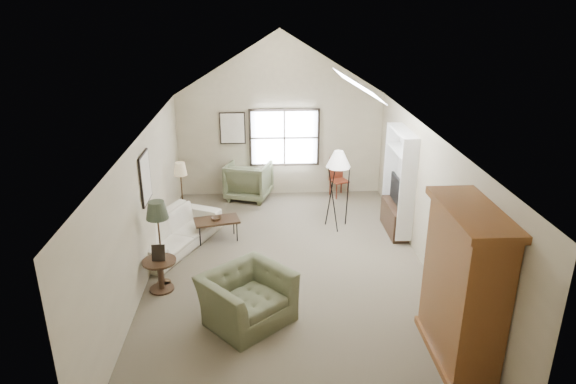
{
  "coord_description": "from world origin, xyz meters",
  "views": [
    {
      "loc": [
        -0.45,
        -8.15,
        4.69
      ],
      "look_at": [
        0.0,
        0.4,
        1.4
      ],
      "focal_mm": 32.0,
      "sensor_mm": 36.0,
      "label": 1
    }
  ],
  "objects_px": {
    "sofa": "(175,232)",
    "side_chair": "(339,177)",
    "coffee_table": "(217,230)",
    "side_table": "(161,275)",
    "armchair_near": "(247,298)",
    "armchair_far": "(249,180)",
    "armoire": "(464,286)"
  },
  "relations": [
    {
      "from": "armoire",
      "to": "sofa",
      "type": "bearing_deg",
      "value": 141.23
    },
    {
      "from": "side_chair",
      "to": "armchair_far",
      "type": "bearing_deg",
      "value": 158.45
    },
    {
      "from": "sofa",
      "to": "coffee_table",
      "type": "distance_m",
      "value": 0.86
    },
    {
      "from": "armoire",
      "to": "armchair_near",
      "type": "height_order",
      "value": "armoire"
    },
    {
      "from": "side_table",
      "to": "armoire",
      "type": "bearing_deg",
      "value": -23.65
    },
    {
      "from": "armchair_far",
      "to": "side_table",
      "type": "distance_m",
      "value": 4.42
    },
    {
      "from": "armoire",
      "to": "coffee_table",
      "type": "xyz_separation_m",
      "value": [
        -3.57,
        3.78,
        -0.87
      ]
    },
    {
      "from": "sofa",
      "to": "side_chair",
      "type": "relative_size",
      "value": 2.28
    },
    {
      "from": "side_table",
      "to": "side_chair",
      "type": "distance_m",
      "value": 5.55
    },
    {
      "from": "armchair_far",
      "to": "side_chair",
      "type": "distance_m",
      "value": 2.23
    },
    {
      "from": "sofa",
      "to": "armchair_near",
      "type": "xyz_separation_m",
      "value": [
        1.48,
        -2.56,
        0.07
      ]
    },
    {
      "from": "armoire",
      "to": "armchair_far",
      "type": "bearing_deg",
      "value": 115.91
    },
    {
      "from": "armchair_near",
      "to": "coffee_table",
      "type": "height_order",
      "value": "armchair_near"
    },
    {
      "from": "armchair_far",
      "to": "coffee_table",
      "type": "relative_size",
      "value": 1.15
    },
    {
      "from": "sofa",
      "to": "armchair_near",
      "type": "distance_m",
      "value": 2.96
    },
    {
      "from": "armoire",
      "to": "armchair_far",
      "type": "xyz_separation_m",
      "value": [
        -2.96,
        6.1,
        -0.64
      ]
    },
    {
      "from": "sofa",
      "to": "coffee_table",
      "type": "xyz_separation_m",
      "value": [
        0.81,
        0.27,
        -0.1
      ]
    },
    {
      "from": "sofa",
      "to": "coffee_table",
      "type": "relative_size",
      "value": 2.53
    },
    {
      "from": "sofa",
      "to": "side_chair",
      "type": "distance_m",
      "value": 4.47
    },
    {
      "from": "armoire",
      "to": "armchair_near",
      "type": "bearing_deg",
      "value": 161.79
    },
    {
      "from": "coffee_table",
      "to": "side_table",
      "type": "bearing_deg",
      "value": -113.37
    },
    {
      "from": "sofa",
      "to": "side_table",
      "type": "bearing_deg",
      "value": -155.11
    },
    {
      "from": "armoire",
      "to": "side_table",
      "type": "xyz_separation_m",
      "value": [
        -4.38,
        1.92,
        -0.82
      ]
    },
    {
      "from": "armchair_near",
      "to": "side_table",
      "type": "relative_size",
      "value": 2.19
    },
    {
      "from": "sofa",
      "to": "armchair_far",
      "type": "height_order",
      "value": "armchair_far"
    },
    {
      "from": "coffee_table",
      "to": "side_table",
      "type": "xyz_separation_m",
      "value": [
        -0.81,
        -1.87,
        0.05
      ]
    },
    {
      "from": "armoire",
      "to": "side_chair",
      "type": "xyz_separation_m",
      "value": [
        -0.74,
        6.1,
        -0.61
      ]
    },
    {
      "from": "coffee_table",
      "to": "armchair_near",
      "type": "bearing_deg",
      "value": -76.64
    },
    {
      "from": "armoire",
      "to": "coffee_table",
      "type": "distance_m",
      "value": 5.28
    },
    {
      "from": "armoire",
      "to": "armchair_far",
      "type": "height_order",
      "value": "armoire"
    },
    {
      "from": "sofa",
      "to": "side_table",
      "type": "xyz_separation_m",
      "value": [
        0.0,
        -1.6,
        -0.05
      ]
    },
    {
      "from": "side_table",
      "to": "side_chair",
      "type": "xyz_separation_m",
      "value": [
        3.64,
        4.18,
        0.21
      ]
    }
  ]
}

